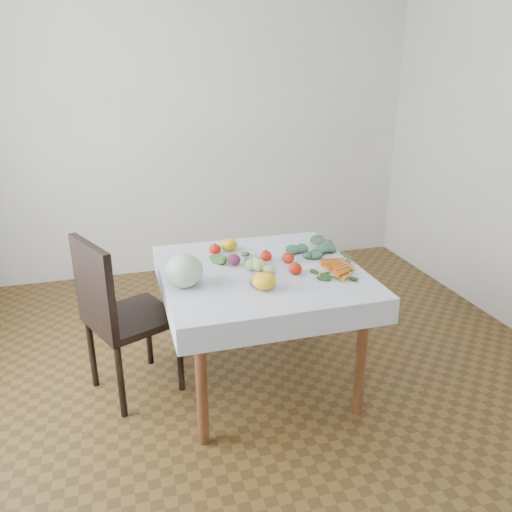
% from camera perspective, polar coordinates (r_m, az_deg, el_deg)
% --- Properties ---
extents(ground, '(4.00, 4.00, 0.00)m').
position_cam_1_polar(ground, '(3.23, 0.53, -14.03)').
color(ground, brown).
extents(back_wall, '(4.00, 0.04, 2.70)m').
position_cam_1_polar(back_wall, '(4.62, -6.74, 14.62)').
color(back_wall, white).
rests_on(back_wall, ground).
extents(table, '(1.00, 1.00, 0.75)m').
position_cam_1_polar(table, '(2.90, 0.58, -3.40)').
color(table, brown).
rests_on(table, ground).
extents(tablecloth, '(1.12, 1.12, 0.01)m').
position_cam_1_polar(tablecloth, '(2.86, 0.59, -1.59)').
color(tablecloth, white).
rests_on(tablecloth, table).
extents(chair, '(0.59, 0.59, 0.99)m').
position_cam_1_polar(chair, '(2.94, -15.72, -5.88)').
color(chair, black).
rests_on(chair, ground).
extents(cabbage, '(0.23, 0.23, 0.18)m').
position_cam_1_polar(cabbage, '(2.64, -8.20, -1.65)').
color(cabbage, beige).
rests_on(cabbage, tablecloth).
extents(tomato_a, '(0.07, 0.07, 0.06)m').
position_cam_1_polar(tomato_a, '(3.09, -4.70, 0.77)').
color(tomato_a, red).
rests_on(tomato_a, tablecloth).
extents(tomato_b, '(0.08, 0.08, 0.06)m').
position_cam_1_polar(tomato_b, '(2.95, 3.71, -0.24)').
color(tomato_b, red).
rests_on(tomato_b, tablecloth).
extents(tomato_c, '(0.09, 0.09, 0.07)m').
position_cam_1_polar(tomato_c, '(2.79, 4.53, -1.47)').
color(tomato_c, red).
rests_on(tomato_c, tablecloth).
extents(tomato_d, '(0.09, 0.09, 0.06)m').
position_cam_1_polar(tomato_d, '(2.98, 1.14, 0.03)').
color(tomato_d, red).
rests_on(tomato_d, tablecloth).
extents(heirloom_back, '(0.14, 0.14, 0.08)m').
position_cam_1_polar(heirloom_back, '(3.15, -3.15, 1.33)').
color(heirloom_back, yellow).
rests_on(heirloom_back, tablecloth).
extents(heirloom_front, '(0.17, 0.17, 0.09)m').
position_cam_1_polar(heirloom_front, '(2.60, 0.94, -2.85)').
color(heirloom_front, yellow).
rests_on(heirloom_front, tablecloth).
extents(onion_a, '(0.10, 0.10, 0.07)m').
position_cam_1_polar(onion_a, '(2.91, -2.56, -0.44)').
color(onion_a, '#4E1637').
rests_on(onion_a, tablecloth).
extents(onion_b, '(0.10, 0.10, 0.07)m').
position_cam_1_polar(onion_b, '(2.62, 0.20, -2.98)').
color(onion_b, '#4E1637').
rests_on(onion_b, tablecloth).
extents(tomatillo_cluster, '(0.18, 0.13, 0.05)m').
position_cam_1_polar(tomatillo_cluster, '(2.83, -0.22, -1.16)').
color(tomatillo_cluster, '#A6C471').
rests_on(tomatillo_cluster, tablecloth).
extents(carrot_bunch, '(0.20, 0.32, 0.03)m').
position_cam_1_polar(carrot_bunch, '(2.90, 9.84, -1.19)').
color(carrot_bunch, '#E35719').
rests_on(carrot_bunch, tablecloth).
extents(kale_bunch, '(0.33, 0.31, 0.05)m').
position_cam_1_polar(kale_bunch, '(3.14, 5.60, 0.92)').
color(kale_bunch, '#3C6348').
rests_on(kale_bunch, tablecloth).
extents(basil_bunch, '(0.23, 0.20, 0.01)m').
position_cam_1_polar(basil_bunch, '(2.81, 9.11, -2.12)').
color(basil_bunch, '#25561B').
rests_on(basil_bunch, tablecloth).
extents(dill_bunch, '(0.24, 0.21, 0.03)m').
position_cam_1_polar(dill_bunch, '(2.98, -2.92, -0.36)').
color(dill_bunch, '#467736').
rests_on(dill_bunch, tablecloth).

